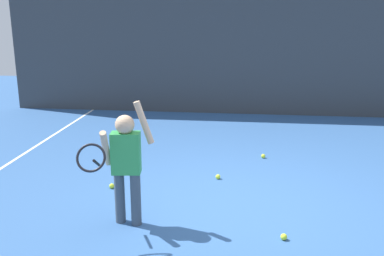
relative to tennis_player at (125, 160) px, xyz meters
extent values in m
plane|color=#335B93|center=(1.18, 0.62, -0.73)|extent=(20.00, 20.00, 0.00)
cube|color=white|center=(-2.30, 1.62, -0.72)|extent=(0.05, 9.00, 0.00)
cube|color=#383D42|center=(1.18, 5.51, 1.08)|extent=(10.60, 0.08, 3.62)
cylinder|color=slate|center=(-3.97, 5.57, 1.16)|extent=(0.09, 0.09, 3.77)
cylinder|color=slate|center=(1.18, 5.57, 1.16)|extent=(0.09, 0.09, 3.77)
cylinder|color=#3F4C59|center=(-0.08, 0.04, -0.44)|extent=(0.11, 0.11, 0.58)
cylinder|color=#3F4C59|center=(0.10, 0.00, -0.44)|extent=(0.11, 0.11, 0.58)
cube|color=green|center=(0.01, 0.02, 0.07)|extent=(0.32, 0.20, 0.44)
sphere|color=tan|center=(0.01, 0.02, 0.38)|extent=(0.20, 0.20, 0.20)
cylinder|color=tan|center=(0.20, 0.06, 0.39)|extent=(0.21, 0.09, 0.46)
cylinder|color=tan|center=(-0.18, -0.06, 0.14)|extent=(0.10, 0.29, 0.43)
cylinder|color=black|center=(-0.24, -0.19, 0.03)|extent=(0.06, 0.24, 0.15)
torus|color=black|center=(-0.21, -0.41, 0.16)|extent=(0.30, 0.20, 0.26)
sphere|color=#CCE033|center=(0.89, 1.42, -0.69)|extent=(0.07, 0.07, 0.07)
sphere|color=#CCE033|center=(1.55, 2.40, -0.69)|extent=(0.07, 0.07, 0.07)
sphere|color=#CCE033|center=(1.65, -0.15, -0.69)|extent=(0.07, 0.07, 0.07)
sphere|color=#CCE033|center=(-0.46, 0.93, -0.69)|extent=(0.07, 0.07, 0.07)
camera|label=1|loc=(1.20, -4.17, 1.49)|focal=40.63mm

